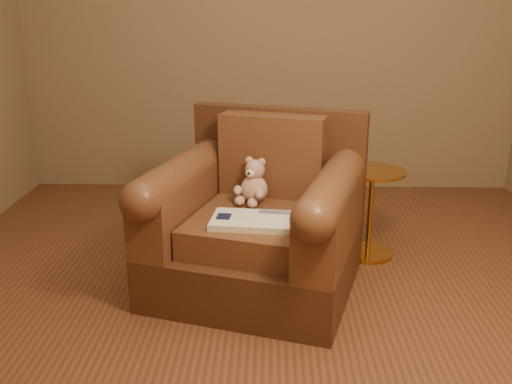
{
  "coord_description": "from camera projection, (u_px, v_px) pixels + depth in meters",
  "views": [
    {
      "loc": [
        0.01,
        -2.66,
        1.49
      ],
      "look_at": [
        -0.06,
        0.13,
        0.56
      ],
      "focal_mm": 40.0,
      "sensor_mm": 36.0,
      "label": 1
    }
  ],
  "objects": [
    {
      "name": "floor",
      "position": [
        268.0,
        301.0,
        3.0
      ],
      "size": [
        4.0,
        4.0,
        0.0
      ],
      "primitive_type": "plane",
      "color": "brown",
      "rests_on": "ground"
    },
    {
      "name": "armchair",
      "position": [
        259.0,
        223.0,
        3.1
      ],
      "size": [
        1.26,
        1.22,
        0.92
      ],
      "rotation": [
        0.0,
        0.0,
        -0.28
      ],
      "color": "#442716",
      "rests_on": "floor"
    },
    {
      "name": "teddy_bear",
      "position": [
        253.0,
        185.0,
        3.14
      ],
      "size": [
        0.19,
        0.22,
        0.26
      ],
      "rotation": [
        0.0,
        0.0,
        -0.48
      ],
      "color": "tan",
      "rests_on": "armchair"
    },
    {
      "name": "guidebook",
      "position": [
        255.0,
        221.0,
        2.84
      ],
      "size": [
        0.45,
        0.3,
        0.03
      ],
      "rotation": [
        0.0,
        0.0,
        -0.1
      ],
      "color": "beige",
      "rests_on": "armchair"
    },
    {
      "name": "side_table",
      "position": [
        370.0,
        210.0,
        3.46
      ],
      "size": [
        0.39,
        0.39,
        0.55
      ],
      "color": "#C68736",
      "rests_on": "floor"
    }
  ]
}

